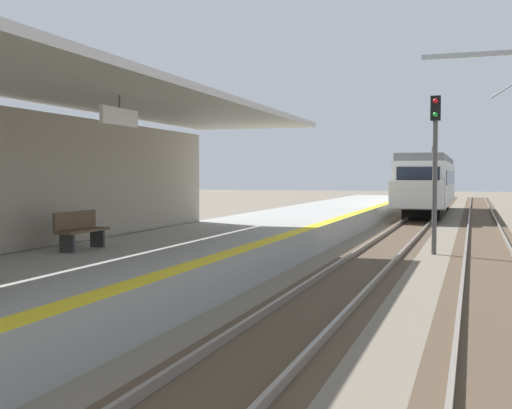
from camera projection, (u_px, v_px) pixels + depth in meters
name	position (u px, v px, depth m)	size (l,w,h in m)	color
station_platform	(204.00, 250.00, 18.45)	(5.00, 80.00, 0.91)	#999993
track_pair_nearest_platform	(378.00, 254.00, 20.85)	(2.34, 120.00, 0.16)	#4C3D2D
track_pair_middle	(490.00, 259.00, 19.76)	(2.34, 120.00, 0.16)	#4C3D2D
approaching_train	(428.00, 182.00, 43.48)	(2.93, 19.60, 4.76)	silver
rail_signal_post	(435.00, 157.00, 21.05)	(0.32, 0.34, 5.20)	#4C4C4C
platform_bench	(80.00, 229.00, 14.70)	(0.45, 1.60, 0.88)	brown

